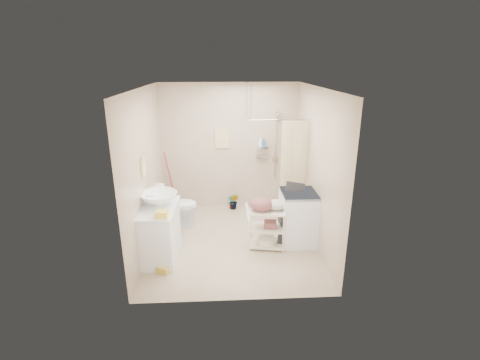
% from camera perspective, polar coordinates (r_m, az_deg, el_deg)
% --- Properties ---
extents(floor, '(3.20, 3.20, 0.00)m').
position_cam_1_polar(floor, '(6.18, -1.23, -9.94)').
color(floor, tan).
rests_on(floor, ground).
extents(ceiling, '(2.80, 3.20, 0.04)m').
position_cam_1_polar(ceiling, '(5.43, -1.43, 14.88)').
color(ceiling, silver).
rests_on(ceiling, ground).
extents(wall_back, '(2.80, 0.04, 2.60)m').
position_cam_1_polar(wall_back, '(7.21, -1.75, 5.41)').
color(wall_back, '#C1AE96').
rests_on(wall_back, ground).
extents(wall_front, '(2.80, 0.04, 2.60)m').
position_cam_1_polar(wall_front, '(4.17, -0.59, -4.86)').
color(wall_front, '#C1AE96').
rests_on(wall_front, ground).
extents(wall_left, '(0.04, 3.20, 2.60)m').
position_cam_1_polar(wall_left, '(5.80, -15.29, 1.37)').
color(wall_left, '#C1AE96').
rests_on(wall_left, ground).
extents(wall_right, '(0.04, 3.20, 2.60)m').
position_cam_1_polar(wall_right, '(5.88, 12.45, 1.84)').
color(wall_right, '#C1AE96').
rests_on(wall_right, ground).
extents(vanity, '(0.58, 0.99, 0.86)m').
position_cam_1_polar(vanity, '(5.67, -13.02, -8.34)').
color(vanity, silver).
rests_on(vanity, ground).
extents(sink, '(0.58, 0.58, 0.20)m').
position_cam_1_polar(sink, '(5.54, -13.20, -2.99)').
color(sink, white).
rests_on(sink, vanity).
extents(counter_basket, '(0.18, 0.14, 0.10)m').
position_cam_1_polar(counter_basket, '(5.11, -12.73, -5.51)').
color(counter_basket, yellow).
rests_on(counter_basket, vanity).
extents(floor_basket, '(0.31, 0.28, 0.14)m').
position_cam_1_polar(floor_basket, '(5.44, -12.50, -13.92)').
color(floor_basket, yellow).
rests_on(floor_basket, ground).
extents(toilet, '(0.81, 0.47, 0.81)m').
position_cam_1_polar(toilet, '(6.65, -10.47, -4.22)').
color(toilet, white).
rests_on(toilet, ground).
extents(mop, '(0.12, 0.12, 1.25)m').
position_cam_1_polar(mop, '(7.42, -11.62, -0.00)').
color(mop, '#B82635').
rests_on(mop, ground).
extents(potted_plant_a, '(0.18, 0.15, 0.29)m').
position_cam_1_polar(potted_plant_a, '(7.37, -1.46, -3.74)').
color(potted_plant_a, '#943B22').
rests_on(potted_plant_a, ground).
extents(potted_plant_b, '(0.24, 0.23, 0.35)m').
position_cam_1_polar(potted_plant_b, '(7.35, -0.94, -3.53)').
color(potted_plant_b, brown).
rests_on(potted_plant_b, ground).
extents(hanging_towel, '(0.28, 0.03, 0.42)m').
position_cam_1_polar(hanging_towel, '(7.15, -2.97, 6.92)').
color(hanging_towel, beige).
rests_on(hanging_towel, wall_back).
extents(towel_ring, '(0.04, 0.22, 0.34)m').
position_cam_1_polar(towel_ring, '(5.56, -15.64, 2.43)').
color(towel_ring, '#EDD284').
rests_on(towel_ring, wall_left).
extents(tp_holder, '(0.08, 0.12, 0.14)m').
position_cam_1_polar(tp_holder, '(6.03, -14.35, -3.74)').
color(tp_holder, white).
rests_on(tp_holder, wall_left).
extents(shower, '(1.10, 1.10, 2.10)m').
position_cam_1_polar(shower, '(6.82, 5.56, 2.37)').
color(shower, white).
rests_on(shower, ground).
extents(shampoo_bottle_a, '(0.10, 0.10, 0.21)m').
position_cam_1_polar(shampoo_bottle_a, '(7.15, 3.37, 6.31)').
color(shampoo_bottle_a, white).
rests_on(shampoo_bottle_a, shower).
extents(shampoo_bottle_b, '(0.08, 0.09, 0.18)m').
position_cam_1_polar(shampoo_bottle_b, '(7.16, 3.93, 6.19)').
color(shampoo_bottle_b, '#32579A').
rests_on(shampoo_bottle_b, shower).
extents(washing_machine, '(0.63, 0.65, 0.92)m').
position_cam_1_polar(washing_machine, '(6.04, 9.69, -6.06)').
color(washing_machine, silver).
rests_on(washing_machine, ground).
extents(laundry_rack, '(0.64, 0.44, 0.81)m').
position_cam_1_polar(laundry_rack, '(5.83, 4.47, -7.41)').
color(laundry_rack, beige).
rests_on(laundry_rack, ground).
extents(ironing_board, '(0.32, 0.13, 1.11)m').
position_cam_1_polar(ironing_board, '(5.93, 8.35, -5.46)').
color(ironing_board, black).
rests_on(ironing_board, ground).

